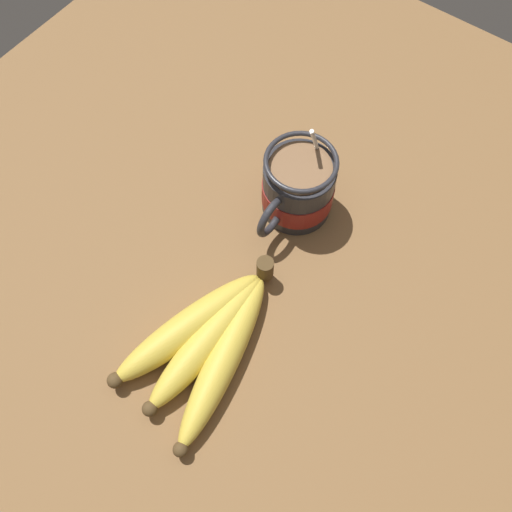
{
  "coord_description": "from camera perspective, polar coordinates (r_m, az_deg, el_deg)",
  "views": [
    {
      "loc": [
        28.34,
        19.96,
        65.99
      ],
      "look_at": [
        5.03,
        2.87,
        8.19
      ],
      "focal_mm": 40.0,
      "sensor_mm": 36.0,
      "label": 1
    }
  ],
  "objects": [
    {
      "name": "table",
      "position": [
        0.73,
        0.52,
        1.85
      ],
      "size": [
        96.28,
        96.28,
        3.92
      ],
      "color": "brown",
      "rests_on": "ground"
    },
    {
      "name": "coffee_mug",
      "position": [
        0.69,
        4.18,
        6.78
      ],
      "size": [
        14.23,
        8.83,
        13.42
      ],
      "color": "#28282D",
      "rests_on": "table"
    },
    {
      "name": "banana_bunch",
      "position": [
        0.64,
        -5.02,
        -8.45
      ],
      "size": [
        22.88,
        13.68,
        4.34
      ],
      "color": "#4C381E",
      "rests_on": "table"
    }
  ]
}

